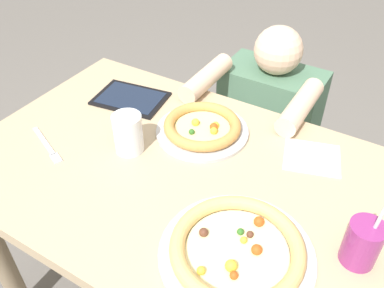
{
  "coord_description": "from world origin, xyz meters",
  "views": [
    {
      "loc": [
        0.46,
        -0.71,
        1.54
      ],
      "look_at": [
        -0.01,
        0.08,
        0.78
      ],
      "focal_mm": 38.31,
      "sensor_mm": 36.0,
      "label": 1
    }
  ],
  "objects_px": {
    "pizza_near": "(237,250)",
    "drink_cup_colored": "(362,243)",
    "fork": "(48,146)",
    "tablet": "(131,98)",
    "water_cup_clear": "(128,133)",
    "diner_seated": "(265,140)",
    "pizza_far": "(202,128)"
  },
  "relations": [
    {
      "from": "drink_cup_colored",
      "to": "diner_seated",
      "type": "xyz_separation_m",
      "value": [
        -0.48,
        0.69,
        -0.39
      ]
    },
    {
      "from": "drink_cup_colored",
      "to": "pizza_near",
      "type": "bearing_deg",
      "value": -150.66
    },
    {
      "from": "pizza_far",
      "to": "diner_seated",
      "type": "height_order",
      "value": "diner_seated"
    },
    {
      "from": "tablet",
      "to": "water_cup_clear",
      "type": "bearing_deg",
      "value": -52.63
    },
    {
      "from": "fork",
      "to": "tablet",
      "type": "relative_size",
      "value": 0.73
    },
    {
      "from": "pizza_near",
      "to": "fork",
      "type": "height_order",
      "value": "pizza_near"
    },
    {
      "from": "diner_seated",
      "to": "pizza_near",
      "type": "bearing_deg",
      "value": -73.48
    },
    {
      "from": "fork",
      "to": "drink_cup_colored",
      "type": "bearing_deg",
      "value": 4.88
    },
    {
      "from": "drink_cup_colored",
      "to": "diner_seated",
      "type": "bearing_deg",
      "value": 124.68
    },
    {
      "from": "pizza_far",
      "to": "fork",
      "type": "distance_m",
      "value": 0.47
    },
    {
      "from": "drink_cup_colored",
      "to": "fork",
      "type": "bearing_deg",
      "value": -175.12
    },
    {
      "from": "tablet",
      "to": "pizza_far",
      "type": "bearing_deg",
      "value": -6.52
    },
    {
      "from": "water_cup_clear",
      "to": "drink_cup_colored",
      "type": "bearing_deg",
      "value": -3.69
    },
    {
      "from": "pizza_near",
      "to": "fork",
      "type": "relative_size",
      "value": 1.85
    },
    {
      "from": "pizza_near",
      "to": "diner_seated",
      "type": "bearing_deg",
      "value": 106.52
    },
    {
      "from": "pizza_near",
      "to": "water_cup_clear",
      "type": "distance_m",
      "value": 0.48
    },
    {
      "from": "tablet",
      "to": "pizza_near",
      "type": "bearing_deg",
      "value": -32.88
    },
    {
      "from": "water_cup_clear",
      "to": "tablet",
      "type": "distance_m",
      "value": 0.28
    },
    {
      "from": "water_cup_clear",
      "to": "tablet",
      "type": "height_order",
      "value": "water_cup_clear"
    },
    {
      "from": "pizza_far",
      "to": "drink_cup_colored",
      "type": "height_order",
      "value": "drink_cup_colored"
    },
    {
      "from": "fork",
      "to": "pizza_far",
      "type": "bearing_deg",
      "value": 39.38
    },
    {
      "from": "pizza_near",
      "to": "drink_cup_colored",
      "type": "height_order",
      "value": "drink_cup_colored"
    },
    {
      "from": "pizza_far",
      "to": "diner_seated",
      "type": "xyz_separation_m",
      "value": [
        0.05,
        0.47,
        -0.35
      ]
    },
    {
      "from": "fork",
      "to": "diner_seated",
      "type": "relative_size",
      "value": 0.21
    },
    {
      "from": "pizza_far",
      "to": "diner_seated",
      "type": "relative_size",
      "value": 0.31
    },
    {
      "from": "diner_seated",
      "to": "water_cup_clear",
      "type": "bearing_deg",
      "value": -106.72
    },
    {
      "from": "drink_cup_colored",
      "to": "diner_seated",
      "type": "relative_size",
      "value": 0.21
    },
    {
      "from": "drink_cup_colored",
      "to": "diner_seated",
      "type": "height_order",
      "value": "drink_cup_colored"
    },
    {
      "from": "pizza_near",
      "to": "pizza_far",
      "type": "xyz_separation_m",
      "value": [
        -0.3,
        0.36,
        -0.0
      ]
    },
    {
      "from": "fork",
      "to": "diner_seated",
      "type": "xyz_separation_m",
      "value": [
        0.42,
        0.77,
        -0.34
      ]
    },
    {
      "from": "pizza_near",
      "to": "fork",
      "type": "distance_m",
      "value": 0.66
    },
    {
      "from": "pizza_far",
      "to": "fork",
      "type": "xyz_separation_m",
      "value": [
        -0.37,
        -0.3,
        -0.02
      ]
    }
  ]
}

